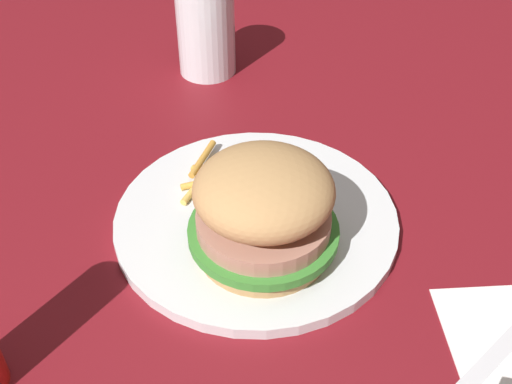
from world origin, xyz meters
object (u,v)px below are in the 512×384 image
Objects in this scene: fries_pile at (221,180)px; drink_glass at (206,34)px; plate at (256,220)px; sandwich at (267,209)px.

drink_glass reaches higher than fries_pile.
plate is 0.07m from sandwich.
fries_pile is (-0.08, -0.06, -0.04)m from sandwich.
plate is 0.06m from fries_pile.
drink_glass reaches higher than sandwich.
fries_pile is at bearing 14.01° from drink_glass.
drink_glass reaches higher than plate.
sandwich is 0.35m from drink_glass.
fries_pile is at bearing -134.22° from plate.
fries_pile is at bearing -145.27° from sandwich.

